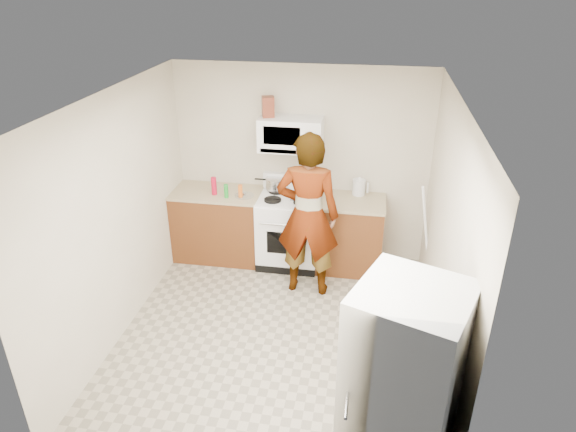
% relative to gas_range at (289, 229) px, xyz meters
% --- Properties ---
extents(floor, '(3.60, 3.60, 0.00)m').
position_rel_gas_range_xyz_m(floor, '(0.10, -1.48, -0.49)').
color(floor, gray).
rests_on(floor, ground).
extents(back_wall, '(3.20, 0.02, 2.50)m').
position_rel_gas_range_xyz_m(back_wall, '(0.10, 0.31, 0.76)').
color(back_wall, beige).
rests_on(back_wall, floor).
extents(right_wall, '(0.02, 3.60, 2.50)m').
position_rel_gas_range_xyz_m(right_wall, '(1.69, -1.48, 0.76)').
color(right_wall, beige).
rests_on(right_wall, floor).
extents(cabinet_left, '(1.12, 0.62, 0.90)m').
position_rel_gas_range_xyz_m(cabinet_left, '(-0.94, 0.01, -0.04)').
color(cabinet_left, brown).
rests_on(cabinet_left, floor).
extents(counter_left, '(1.14, 0.64, 0.03)m').
position_rel_gas_range_xyz_m(counter_left, '(-0.94, 0.01, 0.43)').
color(counter_left, tan).
rests_on(counter_left, cabinet_left).
extents(cabinet_right, '(0.80, 0.62, 0.90)m').
position_rel_gas_range_xyz_m(cabinet_right, '(0.78, 0.01, -0.04)').
color(cabinet_right, brown).
rests_on(cabinet_right, floor).
extents(counter_right, '(0.82, 0.64, 0.03)m').
position_rel_gas_range_xyz_m(counter_right, '(0.78, 0.01, 0.43)').
color(counter_right, tan).
rests_on(counter_right, cabinet_right).
extents(gas_range, '(0.76, 0.65, 1.13)m').
position_rel_gas_range_xyz_m(gas_range, '(0.00, 0.00, 0.00)').
color(gas_range, white).
rests_on(gas_range, floor).
extents(microwave, '(0.76, 0.38, 0.40)m').
position_rel_gas_range_xyz_m(microwave, '(0.00, 0.13, 1.21)').
color(microwave, white).
rests_on(microwave, back_wall).
extents(person, '(0.72, 0.48, 1.96)m').
position_rel_gas_range_xyz_m(person, '(0.31, -0.59, 0.50)').
color(person, tan).
rests_on(person, floor).
extents(fridge, '(0.91, 0.91, 1.70)m').
position_rel_gas_range_xyz_m(fridge, '(1.30, -3.00, 0.36)').
color(fridge, white).
rests_on(fridge, floor).
extents(kettle, '(0.22, 0.22, 0.20)m').
position_rel_gas_range_xyz_m(kettle, '(0.85, 0.21, 0.55)').
color(kettle, silver).
rests_on(kettle, counter_right).
extents(jug, '(0.17, 0.17, 0.24)m').
position_rel_gas_range_xyz_m(jug, '(-0.28, 0.13, 1.53)').
color(jug, maroon).
rests_on(jug, microwave).
extents(saucepan, '(0.26, 0.26, 0.14)m').
position_rel_gas_range_xyz_m(saucepan, '(-0.20, 0.18, 0.54)').
color(saucepan, silver).
rests_on(saucepan, gas_range).
extents(tray, '(0.28, 0.20, 0.05)m').
position_rel_gas_range_xyz_m(tray, '(0.16, -0.05, 0.47)').
color(tray, silver).
rests_on(tray, gas_range).
extents(bottle_spray, '(0.09, 0.09, 0.23)m').
position_rel_gas_range_xyz_m(bottle_spray, '(-0.94, -0.09, 0.56)').
color(bottle_spray, red).
rests_on(bottle_spray, counter_left).
extents(bottle_hot_sauce, '(0.07, 0.07, 0.17)m').
position_rel_gas_range_xyz_m(bottle_hot_sauce, '(-0.59, -0.13, 0.53)').
color(bottle_hot_sauce, orange).
rests_on(bottle_hot_sauce, counter_left).
extents(bottle_green_cap, '(0.06, 0.06, 0.17)m').
position_rel_gas_range_xyz_m(bottle_green_cap, '(-0.76, -0.16, 0.54)').
color(bottle_green_cap, '#1A9129').
rests_on(bottle_green_cap, counter_left).
extents(pot_lid, '(0.31, 0.31, 0.01)m').
position_rel_gas_range_xyz_m(pot_lid, '(-0.56, -0.08, 0.46)').
color(pot_lid, white).
rests_on(pot_lid, counter_left).
extents(broom, '(0.27, 0.16, 1.31)m').
position_rel_gas_range_xyz_m(broom, '(1.68, -0.26, 0.18)').
color(broom, white).
rests_on(broom, floor).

